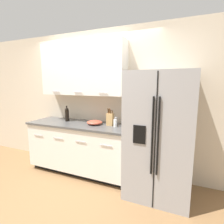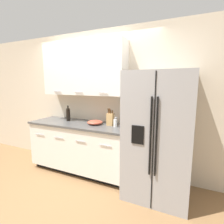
{
  "view_description": "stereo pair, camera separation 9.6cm",
  "coord_description": "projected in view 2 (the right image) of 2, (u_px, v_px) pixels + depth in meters",
  "views": [
    {
      "loc": [
        1.64,
        -1.73,
        1.64
      ],
      "look_at": [
        0.53,
        0.89,
        1.18
      ],
      "focal_mm": 28.0,
      "sensor_mm": 36.0,
      "label": 1
    },
    {
      "loc": [
        1.73,
        -1.69,
        1.64
      ],
      "look_at": [
        0.53,
        0.89,
        1.18
      ],
      "focal_mm": 28.0,
      "sensor_mm": 36.0,
      "label": 2
    }
  ],
  "objects": [
    {
      "name": "mixing_bowl",
      "position": [
        95.0,
        122.0,
        3.09
      ],
      "size": [
        0.27,
        0.27,
        0.07
      ],
      "color": "#B24C38",
      "rests_on": "counter_unit"
    },
    {
      "name": "knife_block",
      "position": [
        110.0,
        119.0,
        3.01
      ],
      "size": [
        0.11,
        0.09,
        0.3
      ],
      "color": "tan",
      "rests_on": "counter_unit"
    },
    {
      "name": "ground_plane",
      "position": [
        52.0,
        200.0,
        2.5
      ],
      "size": [
        14.0,
        14.0,
        0.0
      ],
      "primitive_type": "plane",
      "color": "olive"
    },
    {
      "name": "refrigerator",
      "position": [
        159.0,
        135.0,
        2.52
      ],
      "size": [
        0.9,
        0.83,
        1.81
      ],
      "color": "#9E9EA0",
      "rests_on": "ground_plane"
    },
    {
      "name": "soap_dispenser",
      "position": [
        115.0,
        123.0,
        2.92
      ],
      "size": [
        0.07,
        0.06,
        0.17
      ],
      "color": "white",
      "rests_on": "counter_unit"
    },
    {
      "name": "wall_back",
      "position": [
        92.0,
        93.0,
        3.34
      ],
      "size": [
        10.0,
        0.39,
        2.6
      ],
      "color": "beige",
      "rests_on": "ground_plane"
    },
    {
      "name": "counter_unit",
      "position": [
        81.0,
        147.0,
        3.27
      ],
      "size": [
        1.92,
        0.64,
        0.93
      ],
      "color": "black",
      "rests_on": "ground_plane"
    },
    {
      "name": "wine_bottle",
      "position": [
        68.0,
        114.0,
        3.37
      ],
      "size": [
        0.08,
        0.08,
        0.3
      ],
      "color": "black",
      "rests_on": "counter_unit"
    }
  ]
}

